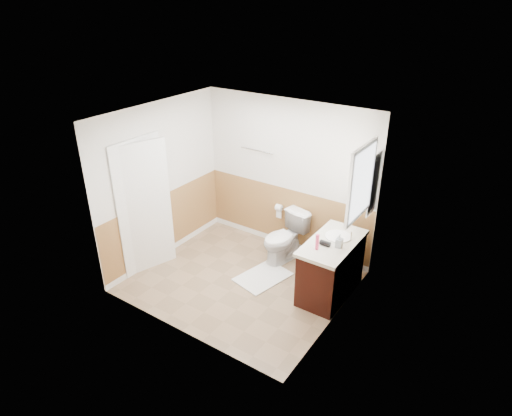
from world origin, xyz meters
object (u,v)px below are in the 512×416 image
Objects in this scene: bath_mat at (263,277)px; vanity_cabinet at (331,269)px; soap_dispenser at (339,241)px; lotion_bottle at (317,242)px; toilet at (284,238)px.

bath_mat is 0.73× the size of vanity_cabinet.
soap_dispenser is at bearing -37.60° from vanity_cabinet.
bath_mat is 1.46m from soap_dispenser.
soap_dispenser is at bearing 6.78° from bath_mat.
soap_dispenser is at bearing 43.63° from lotion_bottle.
toilet is 1.33m from soap_dispenser.
vanity_cabinet is at bearing 142.40° from soap_dispenser.
vanity_cabinet reaches higher than bath_mat.
bath_mat is (0.00, -0.62, -0.39)m from toilet.
soap_dispenser reaches higher than bath_mat.
soap_dispenser reaches higher than vanity_cabinet.
toilet is 0.99× the size of bath_mat.
soap_dispenser is (0.22, 0.21, -0.02)m from lotion_bottle.
toilet is at bearing 142.24° from lotion_bottle.
lotion_bottle is (0.89, -0.69, 0.56)m from toilet.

